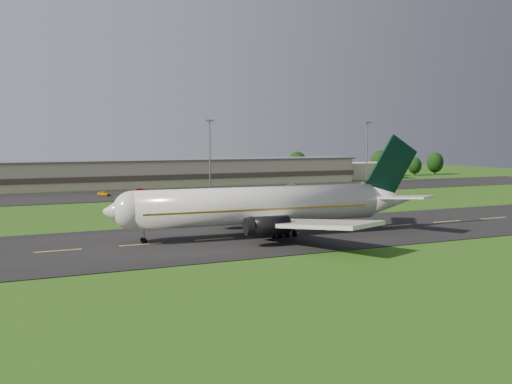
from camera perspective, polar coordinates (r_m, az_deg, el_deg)
name	(u,v)px	position (r m, az deg, el deg)	size (l,w,h in m)	color
ground	(342,230)	(94.22, 8.61, -3.78)	(360.00, 360.00, 0.00)	#1F4711
taxiway	(342,230)	(94.21, 8.61, -3.75)	(220.00, 30.00, 0.10)	black
apron	(203,192)	(159.27, -5.37, 0.01)	(260.00, 30.00, 0.10)	black
airliner	(264,206)	(86.89, 0.83, -1.39)	(51.30, 42.10, 15.57)	silver
terminal	(198,172)	(183.88, -5.86, 1.95)	(145.00, 16.00, 8.40)	#C1B693
light_mast_centre	(210,146)	(167.77, -4.64, 4.63)	(2.40, 1.20, 20.35)	gray
light_mast_east	(367,145)	(192.90, 11.04, 4.64)	(2.40, 1.20, 20.35)	gray
tree_line	(249,166)	(200.79, -0.75, 2.58)	(193.54, 9.86, 10.34)	black
service_vehicle_a	(104,194)	(151.88, -14.96, -0.15)	(1.50, 3.74, 1.27)	#C9820B
service_vehicle_b	(141,190)	(159.63, -11.46, 0.17)	(1.26, 3.60, 1.19)	maroon
service_vehicle_c	(291,186)	(167.78, 3.51, 0.57)	(2.45, 5.31, 1.48)	silver
service_vehicle_d	(366,184)	(180.81, 10.98, 0.78)	(1.69, 4.15, 1.20)	#C5910B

